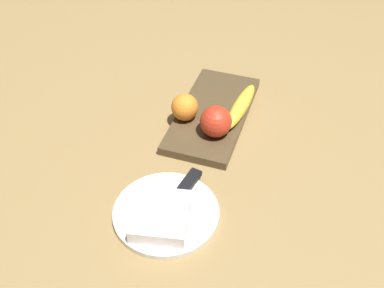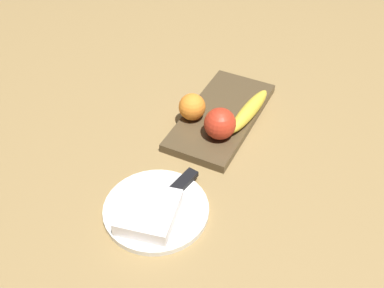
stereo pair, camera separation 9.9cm
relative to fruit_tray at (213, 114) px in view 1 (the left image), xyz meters
name	(u,v)px [view 1 (the left image)]	position (x,y,z in m)	size (l,w,h in m)	color
ground_plane	(210,115)	(-0.01, -0.01, -0.01)	(2.40, 2.40, 0.00)	olive
fruit_tray	(213,114)	(0.00, 0.00, 0.00)	(0.33, 0.16, 0.02)	#4D3D26
apple	(216,121)	(0.08, 0.03, 0.05)	(0.07, 0.07, 0.07)	red
banana	(241,106)	(-0.02, 0.06, 0.03)	(0.18, 0.03, 0.03)	gold
orange_near_apple	(185,107)	(0.05, -0.06, 0.04)	(0.06, 0.06, 0.06)	orange
dinner_plate	(166,213)	(0.32, 0.00, 0.00)	(0.21, 0.21, 0.01)	white
folded_napkin	(161,216)	(0.34, 0.00, 0.02)	(0.12, 0.10, 0.03)	white
knife	(183,191)	(0.26, 0.02, 0.01)	(0.18, 0.05, 0.01)	silver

